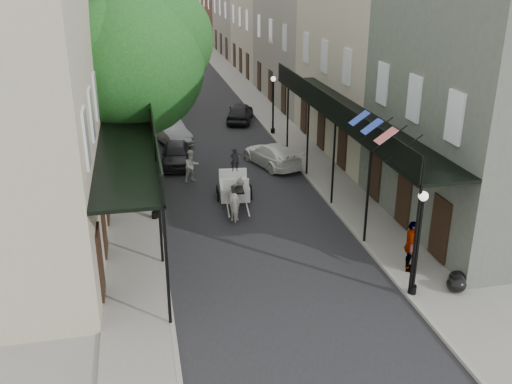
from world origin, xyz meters
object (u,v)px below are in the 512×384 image
horse (238,199)px  carriage (233,175)px  lamppost_right_near (418,242)px  car_left_mid (170,131)px  lamppost_right_far (273,104)px  pedestrian_sidewalk_right (411,246)px  lamppost_left (152,177)px  car_left_near (176,154)px  car_left_far (160,97)px  tree_near (140,56)px  car_right_near (272,155)px  car_right_far (240,112)px  tree_far (135,36)px  pedestrian_walking (192,166)px  pedestrian_sidewalk_left (115,156)px

horse → carriage: (0.24, 2.48, 0.24)m
lamppost_right_near → car_left_mid: size_ratio=0.87×
lamppost_right_far → pedestrian_sidewalk_right: bearing=-88.2°
lamppost_right_far → lamppost_left: bearing=-124.3°
car_left_near → car_left_far: bearing=96.4°
carriage → pedestrian_sidewalk_right: bearing=-55.1°
horse → car_left_mid: 12.26m
tree_near → car_right_near: (6.80, 1.88, -5.86)m
horse → carriage: size_ratio=0.71×
tree_near → car_right_far: tree_near is taller
tree_far → tree_near: bearing=-89.8°
tree_near → pedestrian_walking: (2.20, 0.28, -5.64)m
tree_near → lamppost_left: tree_near is taller
lamppost_right_near → lamppost_left: size_ratio=1.00×
car_right_far → tree_near: bearing=76.3°
lamppost_right_near → tree_far: bearing=107.7°
carriage → car_right_far: carriage is taller
carriage → car_left_near: (-2.38, 5.02, -0.40)m
pedestrian_sidewalk_left → car_left_mid: bearing=-158.3°
carriage → pedestrian_walking: 2.88m
car_left_mid → car_left_far: 10.37m
car_left_far → car_left_mid: bearing=-68.1°
lamppost_left → lamppost_right_far: size_ratio=1.00×
lamppost_right_far → car_right_near: bearing=-104.2°
tree_near → lamppost_right_near: bearing=-55.7°
pedestrian_sidewalk_left → car_left_mid: (3.20, 5.67, -0.40)m
car_left_far → pedestrian_sidewalk_right: bearing=-54.0°
pedestrian_walking → car_left_far: (-0.65, 17.71, -0.22)m
tree_near → horse: bearing=-50.0°
pedestrian_sidewalk_right → car_left_far: 29.62m
tree_far → pedestrian_sidewalk_right: tree_far is taller
lamppost_right_far → car_left_far: (-6.75, 10.16, -1.43)m
pedestrian_sidewalk_right → car_left_near: (-7.29, 13.75, -0.45)m
lamppost_right_far → carriage: size_ratio=1.39×
lamppost_left → car_left_mid: lamppost_left is taller
lamppost_right_near → car_right_near: size_ratio=0.86×
car_right_near → lamppost_right_far: bearing=-121.9°
car_left_mid → car_left_far: bearing=73.0°
tree_far → lamppost_left: (0.15, -18.18, -3.79)m
carriage → pedestrian_sidewalk_left: size_ratio=1.36×
pedestrian_sidewalk_left → car_right_near: pedestrian_sidewalk_left is taller
lamppost_left → horse: lamppost_left is taller
tree_near → car_right_near: tree_near is taller
tree_near → lamppost_right_far: (8.30, 7.82, -4.44)m
lamppost_left → pedestrian_sidewalk_right: 10.99m
pedestrian_walking → lamppost_right_far: bearing=28.0°
lamppost_right_near → pedestrian_sidewalk_right: 1.85m
tree_far → car_right_far: (6.85, -2.48, -5.15)m
horse → car_left_mid: size_ratio=0.44×
tree_near → carriage: size_ratio=3.60×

